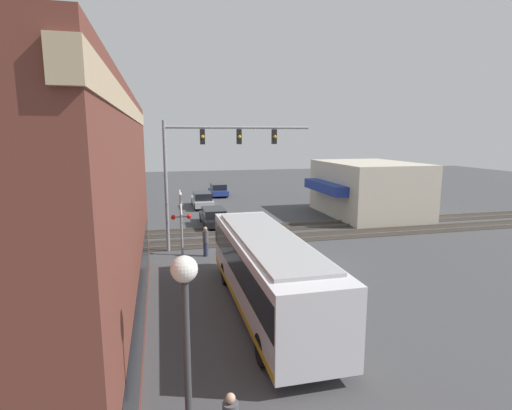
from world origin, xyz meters
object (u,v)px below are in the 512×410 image
Objects in this scene: parked_car_black at (214,217)px; parked_car_blue at (218,190)px; parked_car_silver at (202,200)px; city_bus at (267,270)px; streetlamp at (188,374)px; crossing_signal at (181,217)px; pedestrian_at_crossing at (206,241)px.

parked_car_blue is (15.24, -2.60, 0.03)m from parked_car_black.
parked_car_blue is (7.02, -2.60, -0.02)m from parked_car_silver.
city_bus is 2.17× the size of streetlamp.
parked_car_black is at bearing -21.05° from crossing_signal.
parked_car_silver is (24.11, -0.00, -1.01)m from city_bus.
crossing_signal is 0.78× the size of parked_car_black.
pedestrian_at_crossing is at bearing -112.38° from crossing_signal.
pedestrian_at_crossing is at bearing 169.08° from parked_car_black.
pedestrian_at_crossing is at bearing 174.58° from parked_car_silver.
streetlamp reaches higher than pedestrian_at_crossing.
streetlamp is at bearing 171.40° from parked_car_black.
streetlamp is 1.06× the size of parked_car_silver.
parked_car_silver is 7.49m from parked_car_blue.
streetlamp reaches higher than city_bus.
parked_car_silver is at bearing 159.68° from parked_car_blue.
pedestrian_at_crossing reaches higher than parked_car_blue.
parked_car_silver is at bearing 0.00° from parked_car_black.
parked_car_silver is 2.73× the size of pedestrian_at_crossing.
crossing_signal is 15.98m from parked_car_silver.
crossing_signal is 0.79× the size of parked_car_silver.
city_bus reaches higher than pedestrian_at_crossing.
streetlamp is at bearing 170.98° from parked_car_blue.
parked_car_black is 15.46m from parked_car_blue.
city_bus is 2.27× the size of parked_car_black.
city_bus is at bearing 175.22° from parked_car_blue.
parked_car_black is 8.11m from pedestrian_at_crossing.
parked_car_silver is (32.48, -3.67, -2.33)m from streetlamp.
city_bus is 31.25m from parked_car_blue.
streetlamp is 16.58m from pedestrian_at_crossing.
pedestrian_at_crossing reaches higher than parked_car_black.
pedestrian_at_crossing is (7.92, 1.54, -0.81)m from city_bus.
city_bus is at bearing 180.00° from parked_car_silver.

